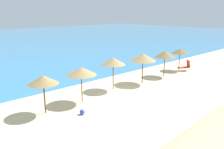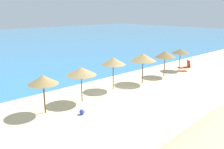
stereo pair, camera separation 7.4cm
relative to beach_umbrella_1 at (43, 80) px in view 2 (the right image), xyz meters
name	(u,v)px [view 2 (the right image)]	position (x,y,z in m)	size (l,w,h in m)	color
ground_plane	(134,97)	(6.44, -2.05, -2.25)	(160.00, 160.00, 0.00)	beige
beach_umbrella_1	(43,80)	(0.00, 0.00, 0.00)	(1.95, 1.95, 2.54)	brown
beach_umbrella_2	(81,71)	(2.99, 0.03, 0.05)	(2.20, 2.20, 2.59)	brown
beach_umbrella_3	(113,61)	(6.71, 0.63, 0.18)	(2.07, 2.07, 2.73)	brown
beach_umbrella_4	(143,57)	(9.95, 0.13, 0.16)	(2.41, 2.41, 2.76)	brown
beach_umbrella_5	(165,54)	(13.49, 0.20, 0.02)	(2.12, 2.12, 2.59)	brown
beach_umbrella_6	(180,51)	(16.88, 0.55, -0.08)	(1.95, 1.95, 2.42)	brown
lounge_chair_0	(185,66)	(17.07, -0.10, -1.74)	(1.44, 1.18, 1.18)	red
beach_ball	(82,112)	(1.60, -1.87, -2.07)	(0.35, 0.35, 0.35)	blue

